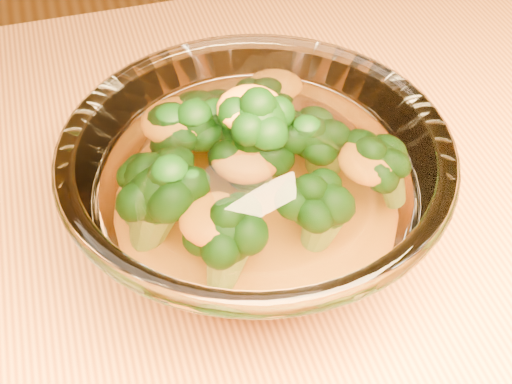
# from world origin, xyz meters

# --- Properties ---
(glass_bowl) EXTENTS (0.24, 0.24, 0.11)m
(glass_bowl) POSITION_xyz_m (0.07, 0.05, 0.81)
(glass_bowl) COLOR white
(glass_bowl) RESTS_ON table
(cheese_sauce) EXTENTS (0.13, 0.13, 0.04)m
(cheese_sauce) POSITION_xyz_m (0.07, 0.05, 0.78)
(cheese_sauce) COLOR orange
(cheese_sauce) RESTS_ON glass_bowl
(broccoli_heap) EXTENTS (0.18, 0.16, 0.09)m
(broccoli_heap) POSITION_xyz_m (0.07, 0.06, 0.82)
(broccoli_heap) COLOR black
(broccoli_heap) RESTS_ON cheese_sauce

